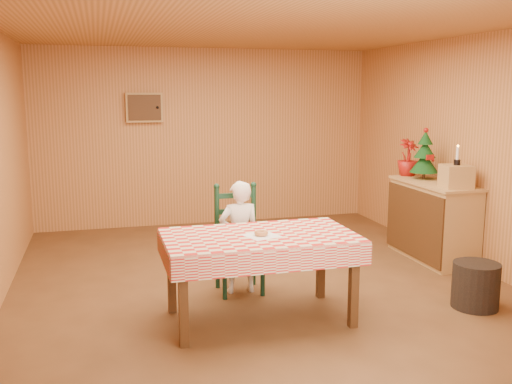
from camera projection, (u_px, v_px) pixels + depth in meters
The scene contains 13 objects.
ground at pixel (261, 286), 5.88m from camera, with size 6.00×6.00×0.00m, color brown.
cabin_walls at pixel (247, 106), 6.07m from camera, with size 5.10×6.05×2.65m.
dining_table at pixel (260, 244), 4.90m from camera, with size 1.66×0.96×0.77m.
ladder_chair at pixel (238, 241), 5.68m from camera, with size 0.44×0.40×1.08m.
seated_child at pixel (239, 237), 5.62m from camera, with size 0.41×0.27×1.12m, color white.
napkin at pixel (261, 236), 4.84m from camera, with size 0.26×0.26×0.00m, color white.
donut at pixel (261, 233), 4.84m from camera, with size 0.12×0.12×0.04m, color #BC7A43.
shelf_unit at pixel (432, 221), 6.76m from camera, with size 0.54×1.24×0.93m.
crate at pixel (456, 176), 6.28m from camera, with size 0.30×0.30×0.25m, color tan.
christmas_tree at pixel (425, 156), 6.87m from camera, with size 0.34×0.34×0.62m.
flower_arrangement at pixel (408, 157), 7.15m from camera, with size 0.26×0.26×0.46m, color maroon.
candle_set at pixel (457, 159), 6.25m from camera, with size 0.07×0.07×0.22m.
storage_bin at pixel (476, 285), 5.26m from camera, with size 0.43×0.43×0.43m, color black.
Camera 1 is at (-1.55, -5.41, 1.98)m, focal length 40.00 mm.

